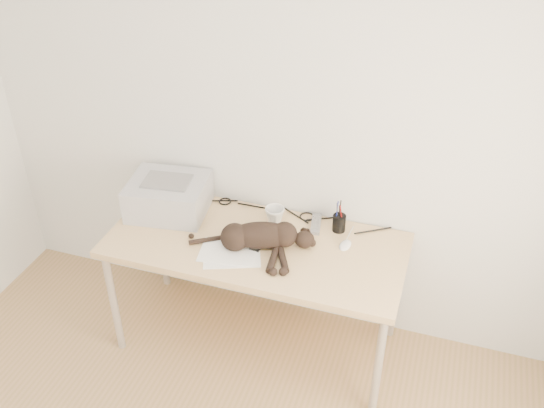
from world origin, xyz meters
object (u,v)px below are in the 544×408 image
(cat, at_px, (258,237))
(mug, at_px, (275,216))
(pen_cup, at_px, (339,223))
(desk, at_px, (261,252))
(mouse, at_px, (345,244))
(printer, at_px, (169,196))

(cat, height_order, mug, cat)
(cat, xyz_separation_m, pen_cup, (0.37, 0.28, -0.02))
(desk, bearing_deg, mouse, 4.00)
(printer, relative_size, mug, 4.38)
(desk, distance_m, printer, 0.62)
(pen_cup, distance_m, mouse, 0.15)
(desk, height_order, mug, mug)
(desk, height_order, pen_cup, pen_cup)
(mug, bearing_deg, desk, -110.88)
(desk, relative_size, pen_cup, 8.71)
(desk, height_order, mouse, mouse)
(mug, relative_size, pen_cup, 0.59)
(cat, distance_m, mouse, 0.47)
(cat, relative_size, mouse, 6.74)
(pen_cup, bearing_deg, desk, -158.11)
(pen_cup, bearing_deg, printer, -173.34)
(printer, relative_size, pen_cup, 2.60)
(desk, xyz_separation_m, printer, (-0.57, 0.05, 0.23))
(mug, bearing_deg, printer, -173.76)
(printer, bearing_deg, pen_cup, 6.66)
(mug, relative_size, mouse, 1.09)
(mug, bearing_deg, pen_cup, 7.39)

